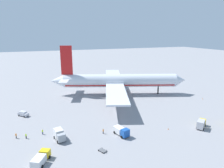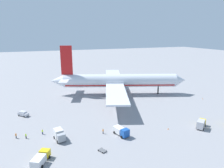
% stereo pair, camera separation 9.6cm
% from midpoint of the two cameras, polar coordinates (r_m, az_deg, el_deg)
% --- Properties ---
extents(ground_plane, '(600.00, 600.00, 0.00)m').
position_cam_midpoint_polar(ground_plane, '(110.91, 2.22, -2.85)').
color(ground_plane, gray).
extents(airliner, '(70.18, 71.05, 26.14)m').
position_cam_midpoint_polar(airliner, '(108.83, 1.61, 0.87)').
color(airliner, silver).
rests_on(airliner, ground).
extents(service_truck_1, '(3.39, 5.53, 3.21)m').
position_cam_midpoint_polar(service_truck_1, '(67.08, -14.53, -13.56)').
color(service_truck_1, '#999EA5').
rests_on(service_truck_1, ground).
extents(service_truck_2, '(3.86, 6.46, 2.84)m').
position_cam_midpoint_polar(service_truck_2, '(67.82, 2.62, -13.02)').
color(service_truck_2, '#194CA5').
rests_on(service_truck_2, ground).
extents(service_truck_3, '(6.06, 5.21, 3.03)m').
position_cam_midpoint_polar(service_truck_3, '(78.84, 23.74, -10.11)').
color(service_truck_3, yellow).
rests_on(service_truck_3, ground).
extents(service_truck_4, '(5.36, 6.78, 2.32)m').
position_cam_midpoint_polar(service_truck_4, '(58.08, -19.33, -19.06)').
color(service_truck_4, yellow).
rests_on(service_truck_4, ground).
extents(service_van, '(4.44, 4.58, 1.97)m').
position_cam_midpoint_polar(service_van, '(89.56, -23.61, -7.61)').
color(service_van, silver).
rests_on(service_van, ground).
extents(baggage_cart_0, '(2.31, 2.90, 0.40)m').
position_cam_midpoint_polar(baggage_cart_0, '(60.28, -2.68, -18.09)').
color(baggage_cart_0, '#595B60').
rests_on(baggage_cart_0, ground).
extents(ground_worker_0, '(0.47, 0.47, 1.65)m').
position_cam_midpoint_polar(ground_worker_0, '(69.03, -2.48, -13.09)').
color(ground_worker_0, '#3F3F47').
rests_on(ground_worker_0, ground).
extents(ground_worker_1, '(0.44, 0.44, 1.75)m').
position_cam_midpoint_polar(ground_worker_1, '(72.18, -18.88, -12.56)').
color(ground_worker_1, navy).
rests_on(ground_worker_1, ground).
extents(ground_worker_4, '(0.46, 0.46, 1.76)m').
position_cam_midpoint_polar(ground_worker_4, '(72.83, -25.29, -12.95)').
color(ground_worker_4, '#3F3F47').
rests_on(ground_worker_4, ground).
extents(ground_worker_5, '(0.42, 0.42, 1.70)m').
position_cam_midpoint_polar(ground_worker_5, '(71.46, -22.95, -13.26)').
color(ground_worker_5, black).
rests_on(ground_worker_5, ground).
extents(traffic_cone_0, '(0.36, 0.36, 0.55)m').
position_cam_midpoint_polar(traffic_cone_0, '(155.64, 10.00, 2.02)').
color(traffic_cone_0, orange).
rests_on(traffic_cone_0, ground).
extents(traffic_cone_1, '(0.36, 0.36, 0.55)m').
position_cam_midpoint_polar(traffic_cone_1, '(74.42, 15.51, -11.98)').
color(traffic_cone_1, orange).
rests_on(traffic_cone_1, ground).
extents(traffic_cone_2, '(0.36, 0.36, 0.55)m').
position_cam_midpoint_polar(traffic_cone_2, '(112.42, 24.05, -3.73)').
color(traffic_cone_2, orange).
rests_on(traffic_cone_2, ground).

